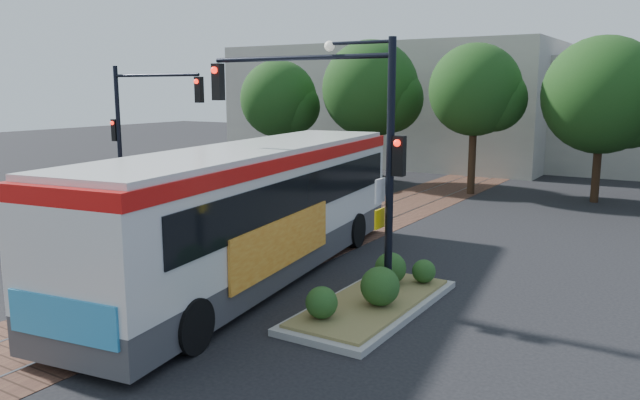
% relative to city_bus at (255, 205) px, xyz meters
% --- Properties ---
extents(ground, '(120.00, 120.00, 0.00)m').
position_rel_city_bus_xyz_m(ground, '(-0.97, 0.44, -2.00)').
color(ground, black).
rests_on(ground, ground).
extents(trackbed, '(3.60, 40.00, 0.02)m').
position_rel_city_bus_xyz_m(trackbed, '(-0.97, 4.44, -2.00)').
color(trackbed, brown).
rests_on(trackbed, ground).
extents(tree_row, '(26.40, 5.60, 7.67)m').
position_rel_city_bus_xyz_m(tree_row, '(0.24, 16.85, 2.84)').
color(tree_row, '#382314').
rests_on(tree_row, ground).
extents(warehouses, '(40.00, 13.00, 8.00)m').
position_rel_city_bus_xyz_m(warehouses, '(-1.50, 29.18, 1.81)').
color(warehouses, '#ADA899').
rests_on(warehouses, ground).
extents(city_bus, '(4.74, 13.70, 3.60)m').
position_rel_city_bus_xyz_m(city_bus, '(0.00, 0.00, 0.00)').
color(city_bus, '#414143').
rests_on(city_bus, ground).
extents(traffic_island, '(2.20, 5.20, 1.13)m').
position_rel_city_bus_xyz_m(traffic_island, '(3.85, -0.46, -1.68)').
color(traffic_island, gray).
rests_on(traffic_island, ground).
extents(signal_pole_main, '(5.49, 0.46, 6.00)m').
position_rel_city_bus_xyz_m(signal_pole_main, '(2.89, -0.37, 2.15)').
color(signal_pole_main, black).
rests_on(signal_pole_main, ground).
extents(signal_pole_left, '(4.99, 0.34, 6.00)m').
position_rel_city_bus_xyz_m(signal_pole_left, '(-9.34, 4.43, 1.86)').
color(signal_pole_left, black).
rests_on(signal_pole_left, ground).
extents(officer, '(0.68, 0.55, 1.62)m').
position_rel_city_bus_xyz_m(officer, '(-7.33, 2.98, -1.19)').
color(officer, black).
rests_on(officer, ground).
extents(parked_car, '(4.85, 2.78, 1.32)m').
position_rel_city_bus_xyz_m(parked_car, '(-5.35, 14.55, -1.34)').
color(parked_car, black).
rests_on(parked_car, ground).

